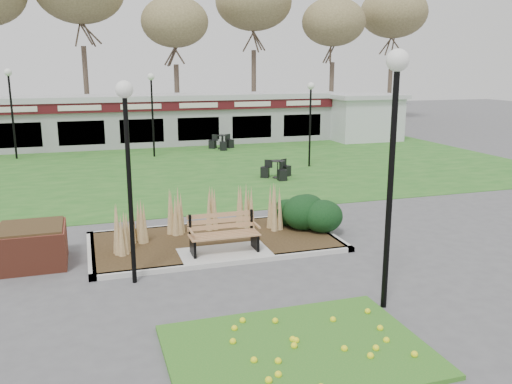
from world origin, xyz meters
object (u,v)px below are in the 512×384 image
object	(u,v)px
bistro_set_c	(278,172)
lamp_post_far_left	(10,94)
lamp_post_near_right	(394,124)
lamp_post_mid_right	(152,96)
bistro_set_d	(222,144)
brick_planter	(33,245)
patio_umbrella	(395,114)
park_bench	(223,233)
lamp_post_far_right	(310,106)
food_pavilion	(139,120)
lamp_post_mid_left	(127,139)
service_hut	(364,117)

from	to	relation	value
bistro_set_c	lamp_post_far_left	bearing A→B (deg)	142.08
bistro_set_c	lamp_post_near_right	bearing A→B (deg)	-100.25
lamp_post_mid_right	bistro_set_d	bearing A→B (deg)	20.29
brick_planter	bistro_set_c	size ratio (longest dim) A/B	1.10
brick_planter	patio_umbrella	world-z (taller)	patio_umbrella
park_bench	bistro_set_d	size ratio (longest dim) A/B	1.18
park_bench	bistro_set_c	bearing A→B (deg)	62.04
lamp_post_near_right	lamp_post_far_right	world-z (taller)	lamp_post_near_right
lamp_post_far_left	park_bench	bearing A→B (deg)	-69.20
brick_planter	lamp_post_far_right	world-z (taller)	lamp_post_far_right
food_pavilion	brick_planter	bearing A→B (deg)	-103.06
lamp_post_mid_left	lamp_post_far_left	size ratio (longest dim) A/B	0.97
lamp_post_near_right	bistro_set_d	xyz separation A→B (m)	(1.94, 20.50, -3.27)
lamp_post_mid_left	lamp_post_far_left	xyz separation A→B (m)	(-4.12, 17.80, 0.09)
food_pavilion	lamp_post_mid_left	size ratio (longest dim) A/B	5.75
food_pavilion	bistro_set_d	size ratio (longest dim) A/B	17.11
lamp_post_near_right	lamp_post_far_right	distance (m)	14.84
service_hut	patio_umbrella	size ratio (longest dim) A/B	1.76
bistro_set_c	bistro_set_d	bearing A→B (deg)	91.71
food_pavilion	bistro_set_c	bearing A→B (deg)	-68.72
brick_planter	bistro_set_d	world-z (taller)	brick_planter
lamp_post_mid_left	bistro_set_d	distance (m)	19.14
lamp_post_mid_left	bistro_set_c	distance (m)	11.87
brick_planter	lamp_post_mid_right	distance (m)	15.50
lamp_post_mid_left	bistro_set_d	bearing A→B (deg)	70.15
lamp_post_far_left	lamp_post_mid_right	bearing A→B (deg)	-12.32
brick_planter	bistro_set_c	xyz separation A→B (m)	(8.83, 7.59, -0.21)
lamp_post_mid_right	patio_umbrella	size ratio (longest dim) A/B	1.67
bistro_set_c	bistro_set_d	size ratio (longest dim) A/B	0.95
food_pavilion	service_hut	distance (m)	13.64
lamp_post_mid_left	lamp_post_far_right	world-z (taller)	lamp_post_mid_left
food_pavilion	lamp_post_far_left	bearing A→B (deg)	-155.03
service_hut	bistro_set_c	distance (m)	13.12
lamp_post_near_right	brick_planter	bearing A→B (deg)	145.89
brick_planter	bistro_set_c	bearing A→B (deg)	40.69
bistro_set_d	bistro_set_c	bearing A→B (deg)	-88.29
lamp_post_mid_left	patio_umbrella	world-z (taller)	lamp_post_mid_left
food_pavilion	lamp_post_far_left	size ratio (longest dim) A/B	5.58
brick_planter	lamp_post_mid_right	world-z (taller)	lamp_post_mid_right
lamp_post_far_right	bistro_set_c	distance (m)	3.96
service_hut	lamp_post_mid_left	bearing A→B (deg)	-129.95
lamp_post_mid_left	lamp_post_mid_right	xyz separation A→B (m)	(2.51, 16.35, -0.07)
bistro_set_d	patio_umbrella	distance (m)	11.63
service_hut	lamp_post_mid_right	bearing A→B (deg)	-169.53
service_hut	patio_umbrella	world-z (taller)	service_hut
park_bench	lamp_post_far_right	xyz separation A→B (m)	(6.71, 10.38, 2.20)
lamp_post_far_left	bistro_set_c	size ratio (longest dim) A/B	3.22
service_hut	lamp_post_mid_right	size ratio (longest dim) A/B	1.05
bistro_set_c	patio_umbrella	size ratio (longest dim) A/B	0.55
park_bench	bistro_set_d	distance (m)	17.27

